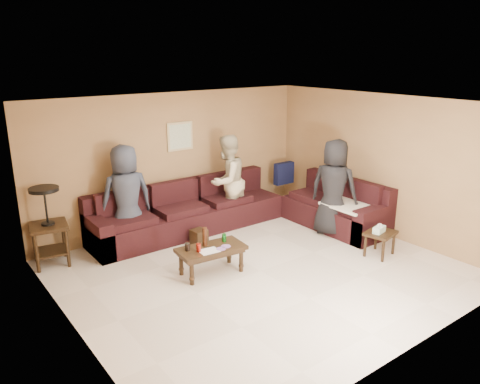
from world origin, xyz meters
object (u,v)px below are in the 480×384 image
(sectional_sofa, at_px, (243,213))
(person_left, at_px, (126,197))
(end_table_left, at_px, (48,225))
(person_middle, at_px, (227,181))
(side_table_right, at_px, (380,235))
(coffee_table, at_px, (211,251))
(waste_bin, at_px, (199,238))
(person_right, at_px, (334,188))

(sectional_sofa, xyz_separation_m, person_left, (-2.00, 0.56, 0.55))
(sectional_sofa, xyz_separation_m, end_table_left, (-3.25, 0.63, 0.32))
(person_middle, bearing_deg, side_table_right, 95.36)
(sectional_sofa, relative_size, person_middle, 2.68)
(coffee_table, relative_size, side_table_right, 1.84)
(person_left, distance_m, person_middle, 1.94)
(side_table_right, distance_m, waste_bin, 2.99)
(sectional_sofa, distance_m, person_right, 1.71)
(side_table_right, bearing_deg, person_right, 85.28)
(end_table_left, bearing_deg, person_right, -21.54)
(end_table_left, distance_m, waste_bin, 2.40)
(person_left, bearing_deg, person_right, 157.54)
(coffee_table, xyz_separation_m, person_left, (-0.55, 1.68, 0.52))
(person_middle, bearing_deg, end_table_left, -22.54)
(person_left, bearing_deg, coffee_table, 113.52)
(coffee_table, relative_size, person_left, 0.59)
(person_left, distance_m, person_right, 3.59)
(sectional_sofa, distance_m, side_table_right, 2.48)
(waste_bin, xyz_separation_m, person_left, (-0.96, 0.69, 0.74))
(end_table_left, xyz_separation_m, waste_bin, (2.22, -0.76, -0.51))
(sectional_sofa, xyz_separation_m, coffee_table, (-1.45, -1.12, 0.03))
(sectional_sofa, relative_size, side_table_right, 8.21)
(coffee_table, height_order, person_middle, person_middle)
(coffee_table, distance_m, person_left, 1.84)
(side_table_right, bearing_deg, person_left, 137.83)
(side_table_right, height_order, person_left, person_left)
(person_right, bearing_deg, sectional_sofa, 23.37)
(sectional_sofa, height_order, person_right, person_right)
(person_middle, bearing_deg, sectional_sofa, 81.21)
(end_table_left, distance_m, side_table_right, 5.20)
(side_table_right, bearing_deg, sectional_sofa, 115.95)
(coffee_table, xyz_separation_m, person_middle, (1.38, 1.52, 0.51))
(sectional_sofa, bearing_deg, coffee_table, -142.22)
(sectional_sofa, relative_size, coffee_table, 4.45)
(end_table_left, bearing_deg, person_left, -3.07)
(coffee_table, distance_m, person_right, 2.67)
(sectional_sofa, distance_m, person_left, 2.15)
(end_table_left, distance_m, person_left, 1.28)
(side_table_right, distance_m, person_left, 4.19)
(coffee_table, relative_size, waste_bin, 3.65)
(end_table_left, bearing_deg, sectional_sofa, -10.94)
(coffee_table, bearing_deg, end_table_left, 135.92)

